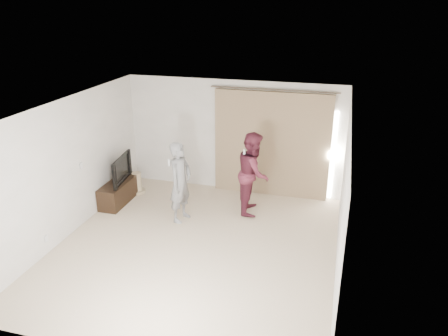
{
  "coord_description": "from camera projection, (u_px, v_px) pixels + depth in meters",
  "views": [
    {
      "loc": [
        2.34,
        -6.55,
        4.29
      ],
      "look_at": [
        0.21,
        1.2,
        1.13
      ],
      "focal_mm": 35.0,
      "sensor_mm": 36.0,
      "label": 1
    }
  ],
  "objects": [
    {
      "name": "floor",
      "position": [
        196.0,
        247.0,
        8.02
      ],
      "size": [
        5.5,
        5.5,
        0.0
      ],
      "primitive_type": "plane",
      "color": "#C6B195",
      "rests_on": "ground"
    },
    {
      "name": "person_woman",
      "position": [
        253.0,
        173.0,
        9.08
      ],
      "size": [
        0.76,
        0.92,
        1.75
      ],
      "color": "#591F2F",
      "rests_on": "ground"
    },
    {
      "name": "wall_back",
      "position": [
        233.0,
        136.0,
        10.01
      ],
      "size": [
        5.0,
        0.04,
        2.6
      ],
      "primitive_type": "cube",
      "color": "silver",
      "rests_on": "ground"
    },
    {
      "name": "scratching_post",
      "position": [
        137.0,
        184.0,
        10.2
      ],
      "size": [
        0.37,
        0.37,
        0.5
      ],
      "color": "tan",
      "rests_on": "ground"
    },
    {
      "name": "curtain",
      "position": [
        272.0,
        145.0,
        9.76
      ],
      "size": [
        2.8,
        0.11,
        2.46
      ],
      "color": "#907B58",
      "rests_on": "ground"
    },
    {
      "name": "person_man",
      "position": [
        180.0,
        182.0,
        8.73
      ],
      "size": [
        0.51,
        0.67,
        1.66
      ],
      "color": "slate",
      "rests_on": "ground"
    },
    {
      "name": "wall_left",
      "position": [
        68.0,
        168.0,
        8.17
      ],
      "size": [
        0.04,
        5.5,
        2.6
      ],
      "color": "silver",
      "rests_on": "ground"
    },
    {
      "name": "tv_console",
      "position": [
        120.0,
        191.0,
        9.74
      ],
      "size": [
        0.43,
        1.25,
        0.48
      ],
      "primitive_type": "cube",
      "color": "black",
      "rests_on": "ground"
    },
    {
      "name": "ceiling",
      "position": [
        192.0,
        109.0,
        7.07
      ],
      "size": [
        5.0,
        5.5,
        0.01
      ],
      "primitive_type": "cube",
      "color": "white",
      "rests_on": "wall_back"
    },
    {
      "name": "tv",
      "position": [
        118.0,
        169.0,
        9.55
      ],
      "size": [
        0.26,
        1.03,
        0.59
      ],
      "primitive_type": "imported",
      "rotation": [
        0.0,
        0.0,
        1.7
      ],
      "color": "black",
      "rests_on": "tv_console"
    }
  ]
}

